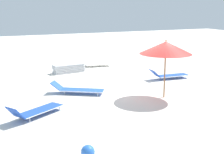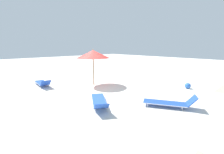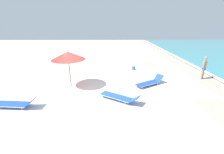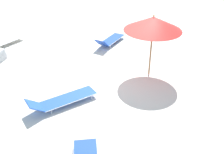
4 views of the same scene
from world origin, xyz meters
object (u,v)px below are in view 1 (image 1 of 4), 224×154
at_px(sun_lounger_under_umbrella, 169,75).
at_px(lounger_stack, 69,68).
at_px(beach_umbrella, 166,48).
at_px(sun_lounger_beside_umbrella, 93,63).
at_px(beach_ball, 88,152).
at_px(sun_lounger_near_water_left, 77,89).
at_px(sun_lounger_near_water_right, 35,111).

bearing_deg(sun_lounger_under_umbrella, lounger_stack, 53.69).
bearing_deg(beach_umbrella, sun_lounger_beside_umbrella, 2.39).
height_order(lounger_stack, beach_ball, lounger_stack).
xyz_separation_m(beach_umbrella, sun_lounger_near_water_left, (2.03, 3.23, -1.92)).
xyz_separation_m(sun_lounger_under_umbrella, sun_lounger_near_water_right, (-2.90, 7.62, 0.00)).
height_order(sun_lounger_under_umbrella, sun_lounger_near_water_left, sun_lounger_under_umbrella).
relative_size(beach_umbrella, sun_lounger_near_water_right, 1.13).
distance_m(beach_umbrella, sun_lounger_under_umbrella, 3.97).
bearing_deg(beach_umbrella, lounger_stack, 19.25).
bearing_deg(sun_lounger_beside_umbrella, lounger_stack, 128.16).
relative_size(beach_umbrella, sun_lounger_near_water_left, 1.07).
xyz_separation_m(sun_lounger_under_umbrella, sun_lounger_beside_umbrella, (4.89, 2.45, -0.00)).
relative_size(lounger_stack, sun_lounger_near_water_right, 0.90).
relative_size(sun_lounger_beside_umbrella, sun_lounger_near_water_right, 1.05).
relative_size(beach_umbrella, sun_lounger_under_umbrella, 1.12).
height_order(sun_lounger_beside_umbrella, sun_lounger_near_water_left, sun_lounger_beside_umbrella).
bearing_deg(lounger_stack, sun_lounger_near_water_right, 146.95).
bearing_deg(beach_ball, sun_lounger_under_umbrella, -46.75).
relative_size(sun_lounger_under_umbrella, sun_lounger_near_water_left, 0.95).
xyz_separation_m(beach_umbrella, sun_lounger_under_umbrella, (2.74, -2.13, -1.91)).
bearing_deg(lounger_stack, sun_lounger_near_water_left, 160.67).
relative_size(beach_umbrella, beach_ball, 6.81).
bearing_deg(beach_ball, sun_lounger_near_water_left, -15.54).
height_order(lounger_stack, sun_lounger_beside_umbrella, sun_lounger_beside_umbrella).
xyz_separation_m(beach_umbrella, sun_lounger_near_water_right, (-0.16, 5.49, -1.91)).
bearing_deg(sun_lounger_under_umbrella, sun_lounger_near_water_right, 115.19).
bearing_deg(beach_ball, sun_lounger_near_water_right, 9.68).
bearing_deg(sun_lounger_under_umbrella, beach_ball, 137.61).
xyz_separation_m(sun_lounger_under_umbrella, beach_ball, (-6.58, 6.99, -0.03)).
xyz_separation_m(sun_lounger_near_water_left, beach_ball, (-5.87, 1.63, -0.03)).
distance_m(sun_lounger_near_water_left, beach_ball, 6.09).
distance_m(sun_lounger_under_umbrella, sun_lounger_beside_umbrella, 5.47).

